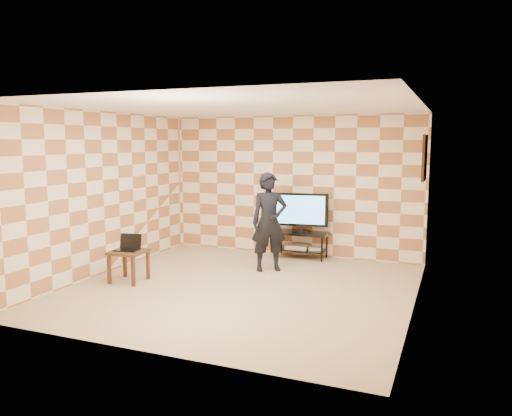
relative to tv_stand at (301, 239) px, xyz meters
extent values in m
plane|color=tan|center=(-0.26, -2.24, -0.37)|extent=(5.00, 5.00, 0.00)
cube|color=#FBE8C4|center=(-0.26, 0.26, 0.98)|extent=(5.00, 0.02, 2.70)
cube|color=#FBE8C4|center=(-0.26, -4.74, 0.98)|extent=(5.00, 0.02, 2.70)
cube|color=#FBE8C4|center=(-2.76, -2.24, 0.98)|extent=(0.02, 5.00, 2.70)
cube|color=#FBE8C4|center=(2.24, -2.24, 0.98)|extent=(0.02, 5.00, 2.70)
cube|color=white|center=(-0.26, -2.24, 2.33)|extent=(5.00, 5.00, 0.02)
cube|color=black|center=(2.21, -0.69, 1.58)|extent=(0.04, 0.72, 0.72)
cube|color=black|center=(2.21, -0.69, 1.58)|extent=(0.04, 0.03, 0.68)
cube|color=black|center=(2.21, -0.69, 1.58)|extent=(0.04, 0.68, 0.03)
cube|color=black|center=(0.00, 0.00, 0.11)|extent=(1.04, 0.47, 0.04)
cube|color=black|center=(0.00, 0.00, -0.21)|extent=(0.94, 0.42, 0.03)
cylinder|color=black|center=(-0.46, -0.19, -0.12)|extent=(0.03, 0.03, 0.50)
cylinder|color=black|center=(-0.46, 0.19, -0.12)|extent=(0.03, 0.03, 0.50)
cylinder|color=black|center=(0.46, -0.19, -0.12)|extent=(0.03, 0.03, 0.50)
cylinder|color=black|center=(0.46, 0.19, -0.12)|extent=(0.03, 0.03, 0.50)
cube|color=black|center=(0.00, 0.00, 0.15)|extent=(0.32, 0.23, 0.03)
cube|color=black|center=(0.00, 0.00, 0.21)|extent=(0.08, 0.06, 0.09)
cube|color=black|center=(0.00, 0.00, 0.56)|extent=(1.02, 0.20, 0.62)
cube|color=#54B4F1|center=(-0.01, -0.04, 0.56)|extent=(0.91, 0.13, 0.54)
cube|color=silver|center=(-0.08, -0.01, -0.16)|extent=(0.44, 0.33, 0.07)
cube|color=silver|center=(0.28, 0.02, -0.17)|extent=(0.27, 0.22, 0.05)
cube|color=#3E2411|center=(-2.05, -2.58, 0.11)|extent=(0.54, 0.54, 0.04)
cube|color=#3E2411|center=(-2.25, -2.81, -0.14)|extent=(0.05, 0.05, 0.46)
cube|color=#3E2411|center=(-2.28, -2.38, -0.14)|extent=(0.05, 0.05, 0.46)
cube|color=#3E2411|center=(-1.82, -2.78, -0.14)|extent=(0.05, 0.05, 0.46)
cube|color=#3E2411|center=(-1.85, -2.36, -0.14)|extent=(0.05, 0.05, 0.46)
cube|color=black|center=(-2.08, -2.57, 0.14)|extent=(0.40, 0.31, 0.02)
cube|color=black|center=(-2.10, -2.44, 0.26)|extent=(0.37, 0.11, 0.23)
imported|color=black|center=(-0.24, -1.10, 0.48)|extent=(0.74, 0.67, 1.69)
camera|label=1|loc=(2.69, -8.96, 1.84)|focal=35.00mm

